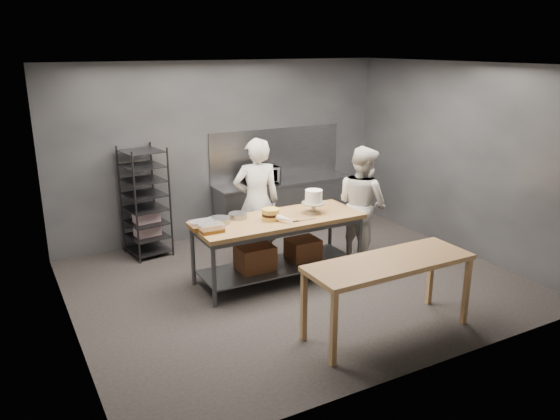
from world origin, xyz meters
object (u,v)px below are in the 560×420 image
object	(u,v)px
chef_behind	(257,202)
speed_rack	(145,203)
work_table	(277,241)
microwave	(262,175)
near_counter	(389,267)
layer_cake	(271,214)
frosted_cake_stand	(314,198)
chef_right	(362,204)

from	to	relation	value
chef_behind	speed_rack	bearing A→B (deg)	-25.36
work_table	microwave	world-z (taller)	microwave
near_counter	layer_cake	distance (m)	1.99
chef_behind	layer_cake	size ratio (longest dim) A/B	7.97
work_table	near_counter	distance (m)	2.00
speed_rack	layer_cake	xyz separation A→B (m)	(1.24, -1.89, 0.14)
frosted_cake_stand	chef_behind	bearing A→B (deg)	125.16
speed_rack	microwave	bearing A→B (deg)	2.18
layer_cake	chef_right	bearing A→B (deg)	2.67
layer_cake	work_table	bearing A→B (deg)	17.34
chef_right	work_table	bearing A→B (deg)	83.33
near_counter	chef_right	distance (m)	2.26
near_counter	frosted_cake_stand	bearing A→B (deg)	85.04
near_counter	chef_behind	xyz separation A→B (m)	(-0.37, 2.66, 0.16)
speed_rack	chef_behind	world-z (taller)	chef_behind
microwave	frosted_cake_stand	bearing A→B (deg)	-94.76
work_table	microwave	xyz separation A→B (m)	(0.73, 1.93, 0.48)
work_table	near_counter	world-z (taller)	work_table
microwave	layer_cake	distance (m)	2.15
speed_rack	microwave	xyz separation A→B (m)	(2.10, 0.08, 0.19)
near_counter	microwave	distance (m)	3.90
work_table	frosted_cake_stand	size ratio (longest dim) A/B	7.03
work_table	speed_rack	distance (m)	2.32
frosted_cake_stand	microwave	bearing A→B (deg)	85.24
near_counter	frosted_cake_stand	world-z (taller)	frosted_cake_stand
microwave	frosted_cake_stand	xyz separation A→B (m)	(-0.16, -1.97, 0.09)
speed_rack	layer_cake	bearing A→B (deg)	-56.71
work_table	chef_right	size ratio (longest dim) A/B	1.33
chef_behind	chef_right	xyz separation A→B (m)	(1.46, -0.68, -0.07)
chef_right	frosted_cake_stand	world-z (taller)	chef_right
work_table	chef_behind	distance (m)	0.82
chef_right	speed_rack	bearing A→B (deg)	49.55
chef_right	layer_cake	distance (m)	1.62
near_counter	layer_cake	bearing A→B (deg)	105.48
microwave	layer_cake	xyz separation A→B (m)	(-0.86, -1.97, -0.05)
speed_rack	chef_right	size ratio (longest dim) A/B	0.97
chef_behind	microwave	distance (m)	1.40
microwave	near_counter	bearing A→B (deg)	-94.86
work_table	layer_cake	distance (m)	0.45
work_table	near_counter	size ratio (longest dim) A/B	1.20
speed_rack	frosted_cake_stand	distance (m)	2.72
work_table	chef_right	distance (m)	1.53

